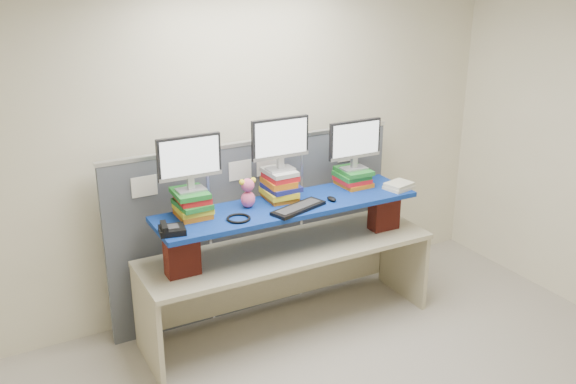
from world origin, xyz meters
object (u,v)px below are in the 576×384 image
desk (288,264)px  monitor_right (355,142)px  monitor_left (189,160)px  keyboard (298,208)px  blue_board (288,206)px  monitor_center (280,141)px  desk_phone (171,230)px

desk → monitor_right: (0.69, 0.11, 0.91)m
desk → monitor_left: (-0.75, 0.13, 0.96)m
desk → keyboard: 0.56m
blue_board → monitor_right: (0.69, 0.11, 0.40)m
blue_board → keyboard: bearing=-84.9°
monitor_left → keyboard: monitor_left is taller
monitor_center → keyboard: bearing=-86.2°
monitor_right → keyboard: bearing=-158.7°
blue_board → monitor_right: size_ratio=4.42×
monitor_center → desk_phone: monitor_center is taller
desk → monitor_right: size_ratio=5.03×
monitor_center → desk: bearing=-87.8°
monitor_left → monitor_right: size_ratio=1.00×
monitor_left → monitor_right: bearing=0.0°
keyboard → monitor_center: bearing=75.4°
monitor_center → monitor_right: bearing=0.0°
desk → blue_board: bearing=0.0°
keyboard → blue_board: bearing=76.7°
monitor_center → desk_phone: bearing=-166.5°
keyboard → monitor_left: bearing=142.5°
monitor_left → monitor_center: size_ratio=1.00×
desk → monitor_center: 1.02m
desk → blue_board: (0.00, 0.00, 0.50)m
keyboard → desk_phone: 1.01m
monitor_right → keyboard: 0.82m
desk → blue_board: size_ratio=1.14×
desk → monitor_left: monitor_left is taller
monitor_right → desk_phone: size_ratio=2.31×
monitor_left → desk_phone: 0.53m
desk → keyboard: size_ratio=4.89×
monitor_left → keyboard: 0.91m
desk → monitor_right: 1.15m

